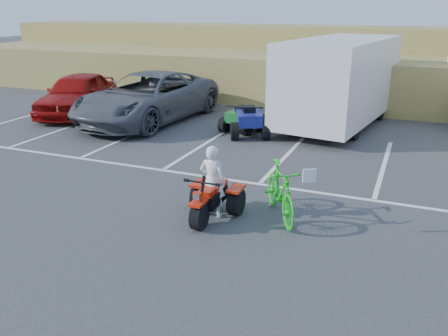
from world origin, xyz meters
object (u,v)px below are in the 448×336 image
at_px(red_trike_atv, 210,218).
at_px(red_car, 77,94).
at_px(cargo_trailer, 340,80).
at_px(rider, 213,182).
at_px(quad_atv_green, 242,131).
at_px(quad_atv_blue, 248,135).
at_px(grey_pickup, 148,97).
at_px(green_dirt_bike, 280,191).

relative_size(red_trike_atv, red_car, 0.31).
bearing_deg(cargo_trailer, rider, -87.84).
bearing_deg(quad_atv_green, quad_atv_blue, -42.04).
bearing_deg(grey_pickup, quad_atv_blue, -2.31).
xyz_separation_m(red_trike_atv, red_car, (-8.86, 6.99, 0.81)).
bearing_deg(grey_pickup, green_dirt_bike, -37.89).
distance_m(grey_pickup, quad_atv_green, 3.87).
relative_size(cargo_trailer, quad_atv_green, 4.60).
bearing_deg(green_dirt_bike, quad_atv_blue, 83.83).
distance_m(rider, grey_pickup, 8.87).
distance_m(rider, quad_atv_green, 7.12).
height_order(green_dirt_bike, grey_pickup, grey_pickup).
relative_size(green_dirt_bike, red_car, 0.40).
relative_size(green_dirt_bike, grey_pickup, 0.30).
bearing_deg(rider, quad_atv_blue, -77.31).
xyz_separation_m(green_dirt_bike, red_car, (-10.15, 6.39, 0.24)).
bearing_deg(rider, green_dirt_bike, -160.91).
xyz_separation_m(green_dirt_bike, grey_pickup, (-6.94, 6.39, 0.32)).
height_order(red_trike_atv, green_dirt_bike, green_dirt_bike).
height_order(red_car, quad_atv_blue, red_car).
bearing_deg(red_trike_atv, cargo_trailer, 83.19).
height_order(red_trike_atv, grey_pickup, grey_pickup).
distance_m(rider, quad_atv_blue, 6.54).
bearing_deg(quad_atv_blue, green_dirt_bike, -89.73).
distance_m(red_trike_atv, cargo_trailer, 9.24).
bearing_deg(quad_atv_green, green_dirt_bike, -54.54).
bearing_deg(red_car, quad_atv_green, -14.86).
height_order(green_dirt_bike, quad_atv_green, green_dirt_bike).
xyz_separation_m(cargo_trailer, quad_atv_green, (-2.89, -2.05, -1.65)).
bearing_deg(rider, quad_atv_green, -75.03).
height_order(cargo_trailer, quad_atv_blue, cargo_trailer).
distance_m(green_dirt_bike, cargo_trailer, 8.49).
bearing_deg(quad_atv_blue, cargo_trailer, 20.75).
xyz_separation_m(red_trike_atv, cargo_trailer, (1.02, 9.03, 1.65)).
relative_size(grey_pickup, quad_atv_blue, 3.83).
relative_size(red_car, cargo_trailer, 0.70).
distance_m(green_dirt_bike, quad_atv_green, 7.14).
relative_size(red_trike_atv, rider, 0.97).
height_order(red_trike_atv, quad_atv_green, quad_atv_green).
xyz_separation_m(green_dirt_bike, quad_atv_green, (-3.17, 6.37, -0.57)).
distance_m(green_dirt_bike, quad_atv_blue, 6.52).
bearing_deg(quad_atv_blue, red_trike_atv, -102.17).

